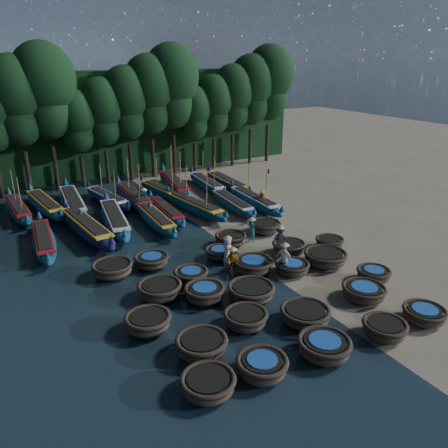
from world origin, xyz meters
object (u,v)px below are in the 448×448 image
fisherman_1 (252,229)px  coracle_13 (292,267)px  coracle_6 (246,318)px  long_boat_2 (86,227)px  coracle_2 (324,347)px  long_boat_3 (115,219)px  coracle_1 (262,366)px  coracle_18 (289,247)px  coracle_12 (251,292)px  coracle_20 (113,269)px  long_boat_4 (155,219)px  fisherman_3 (280,238)px  fisherman_0 (228,250)px  long_boat_11 (73,203)px  fisherman_2 (233,260)px  long_boat_14 (163,192)px  long_boat_8 (254,201)px  coracle_5 (202,345)px  long_boat_17 (227,183)px  long_boat_5 (166,211)px  coracle_14 (325,257)px  coracle_22 (220,253)px  long_boat_12 (107,198)px  fisherman_4 (284,258)px  coracle_24 (265,226)px  long_boat_9 (18,209)px  fisherman_5 (144,198)px  coracle_15 (160,290)px  coracle_9 (373,274)px  coracle_3 (384,329)px  long_boat_6 (194,206)px  fisherman_6 (262,200)px  coracle_19 (330,242)px  long_boat_13 (133,197)px  long_boat_1 (44,241)px  coracle_4 (424,314)px  coracle_16 (191,275)px  coracle_10 (148,322)px  coracle_23 (231,239)px  coracle_17 (253,265)px  coracle_8 (364,292)px  coracle_11 (205,293)px  coracle_7 (305,315)px

fisherman_1 → coracle_13: bearing=158.3°
coracle_6 → long_boat_2: 14.67m
coracle_2 → long_boat_3: 18.39m
coracle_1 → coracle_18: bearing=46.5°
coracle_12 → fisherman_1: (4.12, 6.09, 0.43)m
coracle_1 → coracle_20: bearing=102.7°
coracle_13 → long_boat_4: (-3.76, 10.72, 0.14)m
fisherman_3 → long_boat_3: bearing=142.0°
coracle_2 → fisherman_0: size_ratio=1.24×
long_boat_11 → fisherman_2: fisherman_2 is taller
long_boat_14 → long_boat_8: bearing=-56.7°
fisherman_2 → fisherman_1: bearing=96.9°
coracle_5 → long_boat_17: long_boat_17 is taller
coracle_5 → long_boat_5: (5.21, 15.67, 0.02)m
coracle_14 → fisherman_2: size_ratio=1.78×
coracle_22 → long_boat_14: bearing=81.9°
long_boat_12 → long_boat_8: bearing=-43.8°
fisherman_4 → coracle_1: bearing=120.3°
coracle_24 → long_boat_9: 18.65m
long_boat_3 → coracle_1: bearing=-81.2°
fisherman_5 → coracle_15: bearing=-43.9°
coracle_9 → fisherman_4: size_ratio=0.92×
coracle_20 → coracle_24: 10.93m
coracle_2 → long_boat_14: long_boat_14 is taller
coracle_3 → long_boat_6: bearing=89.4°
long_boat_14 → long_boat_4: bearing=-125.9°
coracle_22 → fisherman_6: fisherman_6 is taller
coracle_18 → coracle_19: (2.74, -0.63, -0.04)m
coracle_18 → long_boat_9: long_boat_9 is taller
long_boat_13 → long_boat_17: size_ratio=1.05×
long_boat_13 → long_boat_1: bearing=-143.1°
coracle_4 → fisherman_0: (-4.67, 9.60, 0.51)m
coracle_16 → coracle_10: bearing=-140.2°
long_boat_5 → coracle_23: bearing=-75.1°
coracle_17 → coracle_22: size_ratio=1.13×
coracle_4 → coracle_17: 8.92m
coracle_18 → coracle_5: bearing=-147.2°
coracle_15 → long_boat_17: size_ratio=0.28×
coracle_19 → long_boat_5: (-6.62, 10.44, 0.08)m
coracle_23 → fisherman_6: fisherman_6 is taller
coracle_8 → coracle_14: coracle_14 is taller
coracle_11 → fisherman_0: bearing=43.7°
fisherman_3 → coracle_4: bearing=-72.5°
coracle_15 → fisherman_3: (8.64, 1.52, 0.36)m
coracle_6 → long_boat_17: long_boat_17 is taller
long_boat_6 → long_boat_8: bearing=-22.1°
coracle_7 → coracle_20: 10.76m
long_boat_9 → long_boat_12: 6.66m
long_boat_2 → long_boat_11: bearing=80.0°
coracle_4 → fisherman_6: 16.57m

